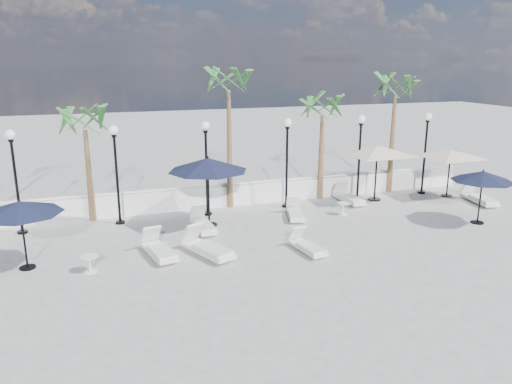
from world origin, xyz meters
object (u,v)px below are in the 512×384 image
object	(u,v)px
parasol_cream_sq_a	(451,150)
parasol_navy_mid	(208,165)
lounger_7	(349,197)
parasol_navy_left	(20,208)
parasol_navy_right	(483,176)
parasol_cream_sq_b	(378,146)
lounger_8	(479,198)
lounger_5	(295,212)
lounger_6	(307,246)
lounger_4	(159,249)
lounger_3	(208,247)
lounger_2	(203,224)

from	to	relation	value
parasol_cream_sq_a	parasol_navy_mid	bearing A→B (deg)	-177.29
lounger_7	parasol_navy_left	distance (m)	13.43
parasol_navy_right	parasol_cream_sq_b	bearing A→B (deg)	115.75
lounger_8	parasol_cream_sq_a	bearing A→B (deg)	121.58
lounger_5	lounger_7	xyz separation A→B (m)	(3.14, 1.28, 0.02)
lounger_5	lounger_6	world-z (taller)	lounger_5
lounger_5	parasol_navy_left	size ratio (longest dim) A/B	0.77
lounger_4	lounger_5	size ratio (longest dim) A/B	1.08
lounger_6	lounger_3	bearing A→B (deg)	158.47
lounger_3	parasol_cream_sq_b	world-z (taller)	parasol_cream_sq_b
lounger_5	parasol_navy_left	bearing A→B (deg)	-151.94
lounger_8	lounger_6	bearing A→B (deg)	-154.76
lounger_2	lounger_6	size ratio (longest dim) A/B	1.09
lounger_8	parasol_navy_right	world-z (taller)	parasol_navy_right
lounger_7	parasol_cream_sq_a	world-z (taller)	parasol_cream_sq_a
lounger_3	parasol_cream_sq_a	xyz separation A→B (m)	(12.30, 3.45, 1.92)
lounger_2	lounger_4	world-z (taller)	lounger_4
lounger_2	parasol_navy_right	distance (m)	10.83
lounger_7	parasol_navy_left	xyz separation A→B (m)	(-12.92, -3.26, 1.69)
lounger_2	parasol_navy_right	bearing A→B (deg)	-16.09
lounger_4	parasol_navy_mid	bearing A→B (deg)	36.49
lounger_4	parasol_cream_sq_b	distance (m)	11.11
lounger_2	parasol_navy_mid	distance (m)	2.23
parasol_cream_sq_b	parasol_navy_mid	bearing A→B (deg)	-172.26
lounger_6	parasol_navy_mid	xyz separation A→B (m)	(-2.45, 3.69, 2.18)
lounger_3	lounger_7	size ratio (longest dim) A/B	1.15
lounger_2	lounger_7	size ratio (longest dim) A/B	0.98
lounger_2	lounger_3	world-z (taller)	lounger_3
lounger_5	lounger_6	distance (m)	3.68
lounger_2	parasol_navy_left	world-z (taller)	parasol_navy_left
parasol_navy_right	parasol_cream_sq_b	world-z (taller)	parasol_cream_sq_b
lounger_4	parasol_navy_left	bearing A→B (deg)	163.96
parasol_navy_mid	parasol_navy_right	xyz separation A→B (m)	(10.02, -3.12, -0.51)
parasol_navy_left	parasol_navy_right	world-z (taller)	parasol_navy_left
lounger_8	parasol_navy_left	xyz separation A→B (m)	(-18.38, -1.28, 1.68)
lounger_4	lounger_5	xyz separation A→B (m)	(5.81, 2.33, -0.02)
lounger_5	lounger_4	bearing A→B (deg)	-141.58
lounger_3	lounger_8	xyz separation A→B (m)	(12.89, 2.03, -0.01)
parasol_navy_left	parasol_cream_sq_b	xyz separation A→B (m)	(14.24, 3.24, 0.56)
lounger_4	parasol_cream_sq_a	size ratio (longest dim) A/B	0.43
lounger_6	parasol_navy_right	size ratio (longest dim) A/B	0.74
lounger_4	lounger_7	world-z (taller)	lounger_4
lounger_5	parasol_cream_sq_b	distance (m)	5.16
lounger_7	lounger_8	xyz separation A→B (m)	(5.46, -1.98, 0.01)
lounger_3	lounger_7	world-z (taller)	lounger_3
lounger_5	parasol_navy_left	distance (m)	10.12
lounger_4	parasol_cream_sq_a	distance (m)	14.29
parasol_navy_right	lounger_4	bearing A→B (deg)	177.14
parasol_navy_right	parasol_cream_sq_a	world-z (taller)	parasol_cream_sq_a
lounger_5	lounger_3	bearing A→B (deg)	-130.89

